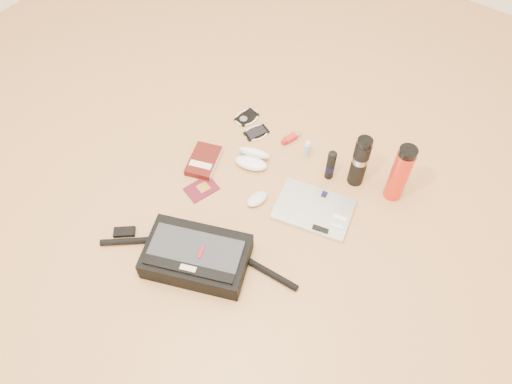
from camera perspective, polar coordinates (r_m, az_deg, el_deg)
ground at (r=2.06m, az=-0.82°, el=-3.56°), size 4.00×4.00×0.00m
messenger_bag at (r=1.94m, az=-6.87°, el=-7.29°), size 0.76×0.37×0.11m
laptop at (r=2.10m, az=6.65°, el=-1.99°), size 0.35×0.28×0.03m
book at (r=2.24m, az=-5.97°, el=3.55°), size 0.17×0.21×0.03m
passport at (r=2.17m, az=-6.24°, el=0.38°), size 0.13×0.16×0.01m
mouse at (r=2.11m, az=0.12°, el=-0.80°), size 0.08×0.11×0.03m
sunglasses_case at (r=2.22m, az=-0.39°, el=3.89°), size 0.18×0.16×0.09m
ipod at (r=2.42m, az=-1.07°, el=8.53°), size 0.11×0.12×0.01m
phone at (r=2.35m, az=0.04°, el=6.80°), size 0.12×0.13×0.01m
inhaler at (r=2.32m, az=4.05°, el=6.19°), size 0.05×0.10×0.03m
spray_bottle at (r=2.25m, az=5.87°, el=4.84°), size 0.03×0.03×0.10m
aerosol_can at (r=2.16m, az=8.53°, el=3.08°), size 0.04×0.04×0.16m
thermos_black at (r=2.12m, az=11.78°, el=3.45°), size 0.09×0.09×0.27m
thermos_red at (r=2.10m, az=16.12°, el=2.05°), size 0.09×0.09×0.30m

